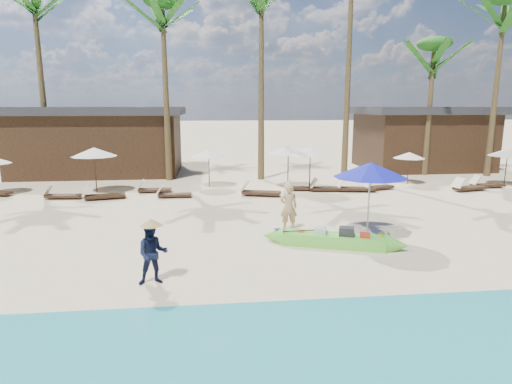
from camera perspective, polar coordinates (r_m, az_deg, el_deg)
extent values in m
plane|color=beige|center=(12.24, -1.45, -9.44)|extent=(240.00, 240.00, 0.00)
cube|color=tan|center=(7.79, 1.91, -22.54)|extent=(240.00, 4.50, 0.01)
cube|color=#62D240|center=(13.77, 10.24, -6.38)|extent=(3.23, 1.73, 0.38)
cube|color=white|center=(13.77, 10.24, -6.30)|extent=(2.75, 1.40, 0.17)
cube|color=#262628|center=(13.67, 11.97, -5.34)|extent=(0.55, 0.49, 0.35)
cube|color=silver|center=(13.78, 8.61, -5.24)|extent=(0.44, 0.41, 0.28)
cube|color=red|center=(13.64, 14.29, -5.78)|extent=(0.37, 0.34, 0.22)
cylinder|color=red|center=(13.87, 6.10, -5.48)|extent=(0.22, 0.22, 0.09)
cylinder|color=#262628|center=(13.81, 5.00, -5.55)|extent=(0.20, 0.20, 0.08)
sphere|color=#C5BB7B|center=(13.89, 3.80, -5.21)|extent=(0.18, 0.18, 0.18)
cylinder|color=gold|center=(13.79, 16.39, -5.79)|extent=(0.14, 0.14, 0.18)
cylinder|color=gold|center=(13.80, 17.23, -5.83)|extent=(0.14, 0.14, 0.18)
imported|color=tan|center=(15.14, 4.38, -2.05)|extent=(0.63, 0.42, 1.68)
imported|color=#141A38|center=(10.94, -13.62, -8.01)|extent=(0.82, 0.68, 1.56)
cylinder|color=#99999E|center=(14.49, 14.80, -1.35)|extent=(0.05, 0.05, 2.50)
cone|color=#1216A9|center=(14.30, 15.02, 2.88)|extent=(2.39, 2.39, 0.49)
cube|color=#3C2918|center=(22.34, -24.27, -0.47)|extent=(1.70, 0.67, 0.12)
cube|color=#EFE2C9|center=(22.58, -26.04, 0.25)|extent=(0.41, 0.56, 0.48)
cylinder|color=#3C2918|center=(23.19, -20.63, 2.65)|extent=(0.06, 0.06, 2.24)
cone|color=#EFE2C9|center=(23.07, -20.80, 5.02)|extent=(2.24, 2.24, 0.45)
cube|color=#3C2918|center=(21.51, -19.47, -0.49)|extent=(1.93, 0.98, 0.13)
cube|color=#EFE2C9|center=(21.49, -21.69, 0.22)|extent=(0.53, 0.67, 0.54)
cube|color=#3C2918|center=(22.48, -13.34, 0.29)|extent=(1.65, 0.58, 0.12)
cube|color=#EFE2C9|center=(22.55, -15.18, 0.98)|extent=(0.38, 0.54, 0.48)
cylinder|color=#3C2918|center=(23.38, -6.28, 3.09)|extent=(0.05, 0.05, 2.01)
cone|color=#EFE2C9|center=(23.27, -6.33, 5.19)|extent=(2.01, 2.01, 0.40)
cube|color=#3C2918|center=(21.04, -10.79, -0.36)|extent=(1.59, 0.54, 0.11)
cube|color=#EFE2C9|center=(21.07, -12.71, 0.35)|extent=(0.36, 0.52, 0.46)
cylinder|color=#3C2918|center=(23.08, 4.29, 3.31)|extent=(0.06, 0.06, 2.23)
cone|color=#EFE2C9|center=(22.97, 4.33, 5.68)|extent=(2.23, 2.23, 0.45)
cube|color=#3C2918|center=(21.03, 0.70, -0.09)|extent=(1.97, 1.13, 0.13)
cube|color=#EFE2C9|center=(21.13, -1.50, 0.87)|extent=(0.58, 0.70, 0.55)
cube|color=#3C2918|center=(22.49, 6.04, 0.53)|extent=(1.62, 0.79, 0.11)
cube|color=#EFE2C9|center=(22.44, 4.31, 1.24)|extent=(0.44, 0.56, 0.45)
cylinder|color=#3C2918|center=(22.17, 7.20, 2.95)|extent=(0.06, 0.06, 2.26)
cone|color=#EFE2C9|center=(22.05, 7.26, 5.45)|extent=(2.26, 2.26, 0.45)
cube|color=#3C2918|center=(22.48, 9.55, 0.47)|extent=(1.77, 0.69, 0.12)
cube|color=#EFE2C9|center=(22.29, 7.65, 1.23)|extent=(0.43, 0.59, 0.51)
cube|color=#3C2918|center=(22.69, 13.33, 0.44)|extent=(1.90, 0.91, 0.13)
cube|color=#EFE2C9|center=(22.52, 11.35, 1.28)|extent=(0.51, 0.65, 0.53)
cylinder|color=#3C2918|center=(25.68, 19.63, 2.96)|extent=(0.04, 0.04, 1.76)
cone|color=#EFE2C9|center=(25.59, 19.74, 4.64)|extent=(1.76, 1.76, 0.35)
cube|color=#3C2918|center=(23.47, 16.03, 0.63)|extent=(1.75, 1.05, 0.12)
cube|color=#EFE2C9|center=(22.95, 14.69, 1.21)|extent=(0.53, 0.63, 0.49)
cylinder|color=#3C2918|center=(27.29, 30.37, 2.79)|extent=(0.05, 0.05, 2.01)
cone|color=#EFE2C9|center=(27.19, 30.55, 4.59)|extent=(2.01, 2.01, 0.40)
cube|color=#3C2918|center=(24.95, 26.63, 0.50)|extent=(1.90, 0.98, 0.13)
cube|color=#EFE2C9|center=(24.33, 25.38, 1.13)|extent=(0.53, 0.66, 0.53)
cube|color=#3C2918|center=(26.32, 28.49, 0.82)|extent=(1.71, 0.56, 0.12)
cube|color=#EFE2C9|center=(25.85, 27.18, 1.45)|extent=(0.38, 0.55, 0.50)
cone|color=brown|center=(28.15, -26.65, 12.45)|extent=(0.40, 0.40, 10.89)
cone|color=brown|center=(25.79, -11.92, 12.68)|extent=(0.40, 0.40, 10.08)
ellipsoid|color=#1D5C17|center=(26.41, -12.40, 23.66)|extent=(2.08, 2.08, 0.88)
cone|color=brown|center=(25.63, 0.70, 14.25)|extent=(0.40, 0.40, 11.26)
cone|color=brown|center=(27.20, 12.21, 15.85)|extent=(0.40, 0.40, 13.16)
cone|color=brown|center=(29.35, 22.10, 9.96)|extent=(0.40, 0.40, 8.07)
ellipsoid|color=#1D5C17|center=(29.59, 22.71, 17.78)|extent=(2.08, 2.08, 0.88)
cone|color=brown|center=(30.60, 29.33, 11.78)|extent=(0.40, 0.40, 10.64)
cube|color=#3C2918|center=(29.85, -20.02, 6.00)|extent=(10.00, 6.00, 3.80)
cube|color=#2D2D33|center=(29.75, -20.31, 10.12)|extent=(10.80, 6.60, 0.50)
cube|color=#3C2918|center=(32.62, 21.16, 6.32)|extent=(8.00, 6.00, 3.80)
cube|color=#2D2D33|center=(32.53, 21.44, 10.09)|extent=(8.80, 6.60, 0.50)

